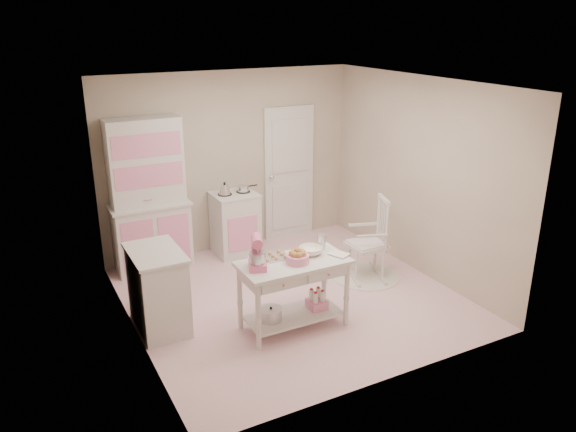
% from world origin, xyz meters
% --- Properties ---
extents(room_shell, '(3.84, 3.84, 2.62)m').
position_xyz_m(room_shell, '(0.00, 0.00, 1.65)').
color(room_shell, pink).
rests_on(room_shell, ground).
extents(door, '(0.82, 0.05, 2.04)m').
position_xyz_m(door, '(0.95, 1.87, 1.02)').
color(door, silver).
rests_on(door, ground).
extents(hutch, '(1.06, 0.50, 2.08)m').
position_xyz_m(hutch, '(-1.27, 1.66, 1.04)').
color(hutch, silver).
rests_on(hutch, ground).
extents(stove, '(0.62, 0.57, 0.92)m').
position_xyz_m(stove, '(-0.07, 1.61, 0.46)').
color(stove, silver).
rests_on(stove, ground).
extents(base_cabinet, '(0.54, 0.84, 0.92)m').
position_xyz_m(base_cabinet, '(-1.63, 0.07, 0.46)').
color(base_cabinet, silver).
rests_on(base_cabinet, ground).
extents(lace_rug, '(0.92, 0.92, 0.01)m').
position_xyz_m(lace_rug, '(1.16, 0.07, 0.01)').
color(lace_rug, white).
rests_on(lace_rug, ground).
extents(rocking_chair, '(0.69, 0.84, 1.10)m').
position_xyz_m(rocking_chair, '(1.16, 0.07, 0.55)').
color(rocking_chair, silver).
rests_on(rocking_chair, ground).
extents(work_table, '(1.20, 0.60, 0.80)m').
position_xyz_m(work_table, '(-0.31, -0.62, 0.40)').
color(work_table, silver).
rests_on(work_table, ground).
extents(stand_mixer, '(0.29, 0.33, 0.34)m').
position_xyz_m(stand_mixer, '(-0.73, -0.60, 0.97)').
color(stand_mixer, pink).
rests_on(stand_mixer, work_table).
extents(cookie_tray, '(0.34, 0.24, 0.02)m').
position_xyz_m(cookie_tray, '(-0.46, -0.44, 0.81)').
color(cookie_tray, silver).
rests_on(cookie_tray, work_table).
extents(bread_basket, '(0.25, 0.25, 0.09)m').
position_xyz_m(bread_basket, '(-0.29, -0.67, 0.85)').
color(bread_basket, pink).
rests_on(bread_basket, work_table).
extents(mixing_bowl, '(0.26, 0.26, 0.08)m').
position_xyz_m(mixing_bowl, '(-0.05, -0.54, 0.84)').
color(mixing_bowl, white).
rests_on(mixing_bowl, work_table).
extents(metal_pitcher, '(0.10, 0.10, 0.17)m').
position_xyz_m(metal_pitcher, '(0.13, -0.46, 0.89)').
color(metal_pitcher, silver).
rests_on(metal_pitcher, work_table).
extents(recipe_book, '(0.22, 0.25, 0.02)m').
position_xyz_m(recipe_book, '(0.14, -0.74, 0.81)').
color(recipe_book, white).
rests_on(recipe_book, work_table).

